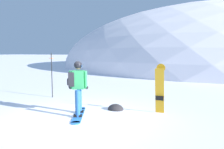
{
  "coord_description": "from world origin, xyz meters",
  "views": [
    {
      "loc": [
        3.2,
        -5.4,
        1.98
      ],
      "look_at": [
        -0.01,
        3.34,
        1.0
      ],
      "focal_mm": 33.8,
      "sensor_mm": 36.0,
      "label": 1
    }
  ],
  "objects_px": {
    "spare_snowboard": "(160,89)",
    "piste_marker_near": "(52,72)",
    "snowboarder_main": "(77,87)",
    "rock_dark": "(116,110)"
  },
  "relations": [
    {
      "from": "piste_marker_near",
      "to": "rock_dark",
      "type": "bearing_deg",
      "value": -16.11
    },
    {
      "from": "rock_dark",
      "to": "piste_marker_near",
      "type": "bearing_deg",
      "value": 163.89
    },
    {
      "from": "snowboarder_main",
      "to": "piste_marker_near",
      "type": "relative_size",
      "value": 0.87
    },
    {
      "from": "spare_snowboard",
      "to": "rock_dark",
      "type": "bearing_deg",
      "value": -179.13
    },
    {
      "from": "spare_snowboard",
      "to": "piste_marker_near",
      "type": "height_order",
      "value": "piste_marker_near"
    },
    {
      "from": "spare_snowboard",
      "to": "piste_marker_near",
      "type": "xyz_separation_m",
      "value": [
        -4.79,
        0.93,
        0.31
      ]
    },
    {
      "from": "spare_snowboard",
      "to": "rock_dark",
      "type": "xyz_separation_m",
      "value": [
        -1.49,
        -0.02,
        -0.82
      ]
    },
    {
      "from": "spare_snowboard",
      "to": "snowboarder_main",
      "type": "bearing_deg",
      "value": -156.44
    },
    {
      "from": "snowboarder_main",
      "to": "piste_marker_near",
      "type": "height_order",
      "value": "piste_marker_near"
    },
    {
      "from": "snowboarder_main",
      "to": "rock_dark",
      "type": "distance_m",
      "value": 1.65
    }
  ]
}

